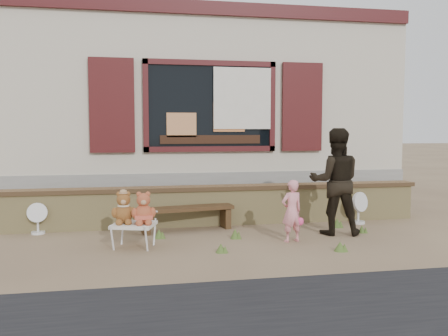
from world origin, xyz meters
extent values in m
plane|color=brown|center=(0.00, 0.00, 0.00)|extent=(80.00, 80.00, 0.00)
cube|color=#BEB299|center=(0.00, 4.50, 2.40)|extent=(8.00, 5.00, 3.20)
cube|color=gray|center=(0.00, 4.50, 0.40)|extent=(8.04, 5.04, 0.80)
cube|color=black|center=(0.00, 1.97, 2.05)|extent=(2.30, 0.04, 1.50)
cube|color=#431315|center=(0.00, 1.95, 2.85)|extent=(2.50, 0.08, 0.10)
cube|color=#431315|center=(0.00, 1.95, 1.25)|extent=(2.50, 0.08, 0.10)
cube|color=#431315|center=(-1.20, 1.95, 2.05)|extent=(0.10, 0.08, 1.70)
cube|color=#431315|center=(1.20, 1.95, 2.05)|extent=(0.10, 0.08, 1.70)
cube|color=#350E0F|center=(-1.80, 1.94, 2.05)|extent=(0.80, 0.07, 1.70)
cube|color=#350E0F|center=(1.80, 1.94, 2.05)|extent=(0.80, 0.07, 1.70)
cube|color=silver|center=(0.60, 1.90, 2.20)|extent=(1.10, 0.02, 1.15)
cube|color=#431315|center=(0.00, 1.98, 3.85)|extent=(8.00, 0.12, 0.25)
cube|color=black|center=(0.00, 1.94, 1.43)|extent=(1.90, 0.06, 0.16)
cube|color=tan|center=(-0.55, 1.94, 1.70)|extent=(0.55, 0.06, 0.45)
cube|color=#E08447|center=(0.35, 1.94, 1.85)|extent=(0.60, 0.06, 0.55)
cube|color=tan|center=(0.00, 1.00, 0.30)|extent=(7.00, 0.30, 0.60)
cube|color=brown|center=(0.00, 1.00, 0.63)|extent=(7.10, 0.36, 0.07)
cube|color=#372513|center=(-0.61, 0.60, 0.36)|extent=(1.55, 0.57, 0.06)
cube|color=#372513|center=(-1.26, 0.49, 0.16)|extent=(0.14, 0.30, 0.32)
cube|color=#372513|center=(0.05, 0.71, 0.16)|extent=(0.14, 0.30, 0.32)
cube|color=silver|center=(-1.44, -0.35, 0.32)|extent=(0.67, 0.63, 0.04)
cylinder|color=silver|center=(-1.73, -0.48, 0.15)|extent=(0.03, 0.03, 0.30)
cylinder|color=silver|center=(-1.28, -0.62, 0.15)|extent=(0.03, 0.03, 0.30)
cylinder|color=silver|center=(-1.60, -0.08, 0.15)|extent=(0.03, 0.03, 0.30)
cylinder|color=silver|center=(-1.16, -0.21, 0.15)|extent=(0.03, 0.03, 0.30)
imported|color=pink|center=(0.80, -0.42, 0.45)|extent=(0.37, 0.28, 0.90)
imported|color=black|center=(1.62, -0.06, 0.82)|extent=(0.93, 0.80, 1.64)
cylinder|color=silver|center=(-2.91, 0.80, 0.02)|extent=(0.21, 0.21, 0.04)
cylinder|color=silver|center=(-2.91, 0.80, 0.15)|extent=(0.03, 0.03, 0.26)
cylinder|color=silver|center=(-2.91, 0.80, 0.34)|extent=(0.31, 0.12, 0.31)
cylinder|color=silver|center=(2.36, 0.62, 0.02)|extent=(0.23, 0.23, 0.04)
cylinder|color=silver|center=(2.36, 0.62, 0.17)|extent=(0.04, 0.04, 0.30)
cylinder|color=silver|center=(2.36, 0.62, 0.38)|extent=(0.35, 0.24, 0.34)
cone|color=#476026|center=(2.08, -0.08, 0.06)|extent=(0.11, 0.11, 0.12)
cone|color=#476026|center=(1.87, 0.39, 0.08)|extent=(0.16, 0.16, 0.15)
cone|color=#476026|center=(1.26, -1.06, 0.07)|extent=(0.16, 0.16, 0.13)
cone|color=#476026|center=(-0.31, -0.83, 0.06)|extent=(0.14, 0.14, 0.12)
cone|color=#476026|center=(-1.07, 0.15, 0.07)|extent=(0.16, 0.16, 0.14)
cone|color=#476026|center=(0.04, -0.09, 0.08)|extent=(0.14, 0.14, 0.15)
camera|label=1|loc=(-1.42, -6.87, 1.64)|focal=38.00mm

